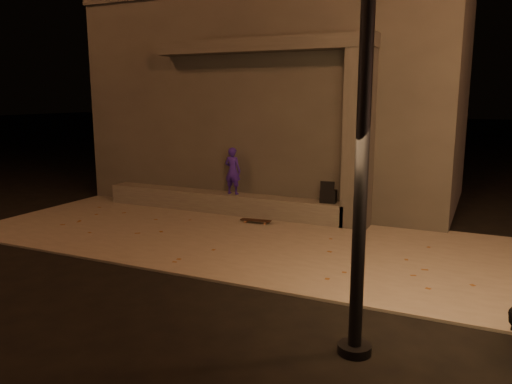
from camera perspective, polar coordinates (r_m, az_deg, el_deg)
The scene contains 9 objects.
ground at distance 7.97m, azimuth -7.62°, elevation -9.11°, with size 120.00×120.00×0.00m, color black.
sidewalk at distance 9.62m, azimuth -1.19°, elevation -5.36°, with size 11.00×4.40×0.04m, color #68625C.
building at distance 13.75m, azimuth 3.35°, elevation 10.43°, with size 9.00×5.10×5.22m.
ledge at distance 11.74m, azimuth -4.01°, elevation -1.17°, with size 6.00×0.55×0.45m, color #4D4A46.
column at distance 10.35m, azimuth 11.66°, elevation 5.84°, with size 0.55×0.55×3.60m, color #3A3734.
canopy at distance 11.13m, azimuth 0.58°, elevation 16.40°, with size 5.00×0.70×0.28m, color #3A3734.
skateboarder at distance 11.46m, azimuth -2.68°, elevation 2.44°, with size 0.39×0.26×1.08m, color #2E1694.
backpack at distance 10.67m, azimuth 8.28°, elevation -0.36°, with size 0.35×0.24×0.47m.
skateboard at distance 10.68m, azimuth -0.01°, elevation -3.27°, with size 0.68×0.23×0.07m.
Camera 1 is at (4.08, -6.29, 2.71)m, focal length 35.00 mm.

